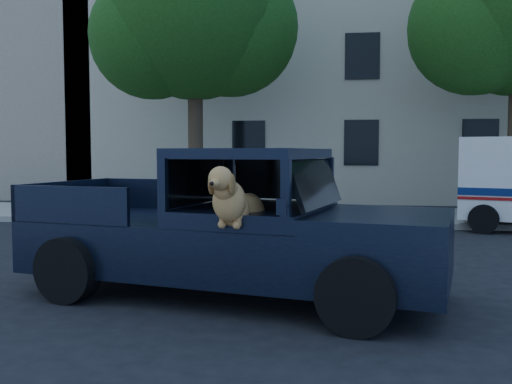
% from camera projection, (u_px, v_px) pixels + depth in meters
% --- Properties ---
extents(ground, '(120.00, 120.00, 0.00)m').
position_uv_depth(ground, '(326.00, 305.00, 6.96)').
color(ground, black).
rests_on(ground, ground).
extents(far_sidewalk, '(60.00, 4.00, 0.15)m').
position_uv_depth(far_sidewalk, '(331.00, 216.00, 16.04)').
color(far_sidewalk, gray).
rests_on(far_sidewalk, ground).
extents(lane_stripes, '(21.60, 0.14, 0.01)m').
position_uv_depth(lane_stripes, '(443.00, 258.00, 10.04)').
color(lane_stripes, silver).
rests_on(lane_stripes, ground).
extents(street_tree_left, '(6.00, 5.20, 8.60)m').
position_uv_depth(street_tree_left, '(196.00, 20.00, 16.61)').
color(street_tree_left, '#332619').
rests_on(street_tree_left, ground).
extents(building_main, '(26.00, 6.00, 9.00)m').
position_uv_depth(building_main, '(410.00, 86.00, 22.54)').
color(building_main, '#B8AD98').
rests_on(building_main, ground).
extents(pickup_truck, '(5.66, 3.29, 1.91)m').
position_uv_depth(pickup_truck, '(227.00, 246.00, 7.38)').
color(pickup_truck, black).
rests_on(pickup_truck, ground).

